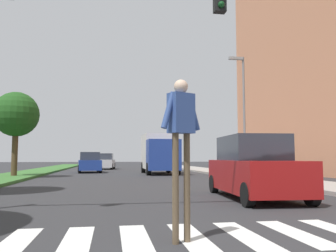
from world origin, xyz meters
name	(u,v)px	position (x,y,z in m)	size (l,w,h in m)	color
ground_plane	(121,173)	(0.00, 30.00, 0.00)	(140.00, 140.00, 0.00)	#2D2D30
crosswalk	(164,238)	(0.00, 6.24, 0.00)	(6.75, 2.20, 0.01)	silver
median_strip	(27,174)	(-6.93, 28.00, 0.07)	(3.02, 64.00, 0.15)	#386B2D
tree_far	(16,115)	(-6.76, 23.68, 3.94)	(2.81, 2.81, 5.24)	#4C3823
sidewalk_right	(220,172)	(7.91, 28.00, 0.07)	(3.00, 64.00, 0.15)	#9E9991
traffic_light_gantry	(3,13)	(-3.16, 8.30, 4.36)	(8.77, 0.30, 6.00)	gold
street_lamp_right	(243,104)	(7.31, 21.34, 4.59)	(1.02, 0.24, 7.50)	slate
pedestrian_performer	(181,132)	(0.21, 5.88, 1.66)	(0.71, 0.41, 2.49)	brown
suv_crossing	(254,168)	(3.63, 11.14, 0.93)	(2.20, 4.70, 1.97)	maroon
sedan_midblock	(90,163)	(-2.61, 30.94, 0.79)	(2.22, 4.20, 1.71)	navy
sedan_distant	(105,162)	(-1.44, 38.94, 0.78)	(2.22, 4.26, 1.69)	#B7B7BC
truck_box_delivery	(159,153)	(2.88, 27.74, 1.63)	(2.40, 6.20, 3.10)	navy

